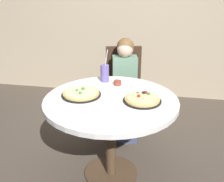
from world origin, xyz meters
TOP-DOWN VIEW (x-y plane):
  - ground_plane at (0.00, 0.00)m, footprint 8.00×8.00m
  - dining_table at (0.00, 0.00)m, footprint 1.10×1.10m
  - chair_wooden at (-0.02, 0.89)m, footprint 0.48×0.48m
  - diner_child at (0.02, 0.72)m, footprint 0.33×0.43m
  - pizza_veggie at (-0.26, 0.03)m, footprint 0.33×0.33m
  - pizza_cheese at (0.26, 0.00)m, footprint 0.31×0.31m
  - soda_cup at (-0.13, 0.39)m, footprint 0.08×0.08m
  - sauce_bowl at (0.00, 0.32)m, footprint 0.07×0.07m
  - plate_small at (0.21, 0.31)m, footprint 0.18×0.18m

SIDE VIEW (x-z plane):
  - ground_plane at x=0.00m, z-range 0.00..0.00m
  - diner_child at x=0.02m, z-range -0.06..1.02m
  - chair_wooden at x=-0.02m, z-range 0.06..1.01m
  - dining_table at x=0.00m, z-range 0.26..1.01m
  - plate_small at x=0.21m, z-range 0.75..0.76m
  - pizza_veggie at x=-0.26m, z-range 0.74..0.79m
  - pizza_cheese at x=0.26m, z-range 0.74..0.79m
  - sauce_bowl at x=0.00m, z-range 0.75..0.79m
  - soda_cup at x=-0.13m, z-range 0.68..0.98m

